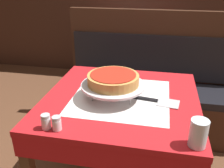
% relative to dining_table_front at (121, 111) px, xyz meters
% --- Properties ---
extents(dining_table_front, '(0.83, 0.83, 0.75)m').
position_rel_dining_table_front_xyz_m(dining_table_front, '(0.00, 0.00, 0.00)').
color(dining_table_front, red).
rests_on(dining_table_front, ground_plane).
extents(dining_table_rear, '(0.86, 0.86, 0.74)m').
position_rel_dining_table_front_xyz_m(dining_table_rear, '(-0.17, 1.67, -0.02)').
color(dining_table_rear, red).
rests_on(dining_table_rear, ground_plane).
extents(booth_bench, '(1.61, 0.46, 1.08)m').
position_rel_dining_table_front_xyz_m(booth_bench, '(0.16, 0.86, -0.34)').
color(booth_bench, '#3D2316').
rests_on(booth_bench, ground_plane).
extents(pizza_pan_stand, '(0.34, 0.34, 0.08)m').
position_rel_dining_table_front_xyz_m(pizza_pan_stand, '(-0.04, -0.02, 0.16)').
color(pizza_pan_stand, '#ADADB2').
rests_on(pizza_pan_stand, dining_table_front).
extents(deep_dish_pizza, '(0.27, 0.27, 0.06)m').
position_rel_dining_table_front_xyz_m(deep_dish_pizza, '(-0.04, -0.02, 0.20)').
color(deep_dish_pizza, '#C68E47').
rests_on(deep_dish_pizza, pizza_pan_stand).
extents(pizza_server, '(0.31, 0.11, 0.01)m').
position_rel_dining_table_front_xyz_m(pizza_server, '(0.17, -0.02, 0.10)').
color(pizza_server, '#BCBCC1').
rests_on(pizza_server, dining_table_front).
extents(water_glass_near, '(0.07, 0.07, 0.12)m').
position_rel_dining_table_front_xyz_m(water_glass_near, '(0.36, -0.36, 0.15)').
color(water_glass_near, silver).
rests_on(water_glass_near, dining_table_front).
extents(salt_shaker, '(0.04, 0.04, 0.07)m').
position_rel_dining_table_front_xyz_m(salt_shaker, '(-0.27, -0.36, 0.12)').
color(salt_shaker, silver).
rests_on(salt_shaker, dining_table_front).
extents(pepper_shaker, '(0.04, 0.04, 0.06)m').
position_rel_dining_table_front_xyz_m(pepper_shaker, '(-0.22, -0.36, 0.12)').
color(pepper_shaker, silver).
rests_on(pepper_shaker, dining_table_front).
extents(condiment_caddy, '(0.12, 0.12, 0.18)m').
position_rel_dining_table_front_xyz_m(condiment_caddy, '(-0.05, 1.75, 0.14)').
color(condiment_caddy, black).
rests_on(condiment_caddy, dining_table_rear).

